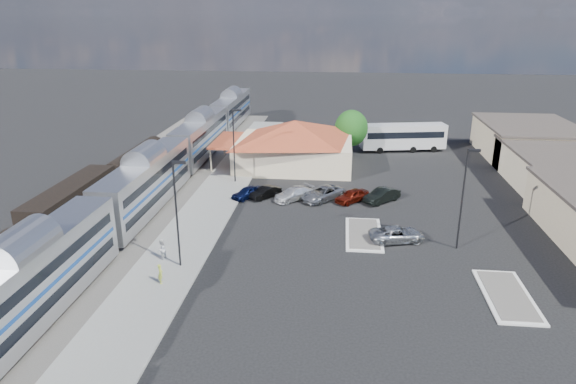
# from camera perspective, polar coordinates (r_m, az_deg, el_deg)

# --- Properties ---
(ground) EXTENTS (280.00, 280.00, 0.00)m
(ground) POSITION_cam_1_polar(r_m,az_deg,el_deg) (46.45, 3.53, -5.57)
(ground) COLOR black
(ground) RESTS_ON ground
(railbed) EXTENTS (16.00, 100.00, 0.12)m
(railbed) POSITION_cam_1_polar(r_m,az_deg,el_deg) (58.31, -17.16, -1.08)
(railbed) COLOR #4C4944
(railbed) RESTS_ON ground
(platform) EXTENTS (5.50, 92.00, 0.18)m
(platform) POSITION_cam_1_polar(r_m,az_deg,el_deg) (53.64, -9.08, -2.18)
(platform) COLOR gray
(platform) RESTS_ON ground
(passenger_train) EXTENTS (3.00, 104.00, 5.55)m
(passenger_train) POSITION_cam_1_polar(r_m,az_deg,el_deg) (54.39, -15.40, 0.77)
(passenger_train) COLOR silver
(passenger_train) RESTS_ON ground
(freight_cars) EXTENTS (2.80, 46.00, 4.00)m
(freight_cars) POSITION_cam_1_polar(r_m,az_deg,el_deg) (53.68, -22.86, -1.40)
(freight_cars) COLOR black
(freight_cars) RESTS_ON ground
(station_depot) EXTENTS (18.35, 12.24, 6.20)m
(station_depot) POSITION_cam_1_polar(r_m,az_deg,el_deg) (68.40, 0.70, 5.45)
(station_depot) COLOR beige
(station_depot) RESTS_ON ground
(traffic_island_south) EXTENTS (3.30, 7.50, 0.21)m
(traffic_island_south) POSITION_cam_1_polar(r_m,az_deg,el_deg) (48.27, 8.41, -4.63)
(traffic_island_south) COLOR silver
(traffic_island_south) RESTS_ON ground
(traffic_island_north) EXTENTS (3.30, 7.50, 0.21)m
(traffic_island_north) POSITION_cam_1_polar(r_m,az_deg,el_deg) (41.18, 23.18, -10.53)
(traffic_island_north) COLOR silver
(traffic_island_north) RESTS_ON ground
(lamp_plat_s) EXTENTS (1.08, 0.25, 9.00)m
(lamp_plat_s) POSITION_cam_1_polar(r_m,az_deg,el_deg) (40.76, -12.22, -1.50)
(lamp_plat_s) COLOR black
(lamp_plat_s) RESTS_ON ground
(lamp_plat_n) EXTENTS (1.08, 0.25, 9.00)m
(lamp_plat_n) POSITION_cam_1_polar(r_m,az_deg,el_deg) (61.12, -5.97, 5.79)
(lamp_plat_n) COLOR black
(lamp_plat_n) RESTS_ON ground
(lamp_lot) EXTENTS (1.08, 0.25, 9.00)m
(lamp_lot) POSITION_cam_1_polar(r_m,az_deg,el_deg) (45.67, 19.01, 0.14)
(lamp_lot) COLOR black
(lamp_lot) RESTS_ON ground
(tree_depot) EXTENTS (4.71, 4.71, 6.63)m
(tree_depot) POSITION_cam_1_polar(r_m,az_deg,el_deg) (73.78, 7.04, 7.04)
(tree_depot) COLOR #382314
(tree_depot) RESTS_ON ground
(suv) EXTENTS (5.41, 3.46, 1.39)m
(suv) POSITION_cam_1_polar(r_m,az_deg,el_deg) (47.23, 12.03, -4.63)
(suv) COLOR #A5A9AD
(suv) RESTS_ON ground
(coach_bus) EXTENTS (12.71, 5.02, 3.99)m
(coach_bus) POSITION_cam_1_polar(r_m,az_deg,el_deg) (78.24, 12.68, 6.12)
(coach_bus) COLOR white
(coach_bus) RESTS_ON ground
(person_a) EXTENTS (0.53, 0.66, 1.57)m
(person_a) POSITION_cam_1_polar(r_m,az_deg,el_deg) (40.21, -13.99, -8.79)
(person_a) COLOR #C0D141
(person_a) RESTS_ON platform
(person_b) EXTENTS (0.86, 0.99, 1.74)m
(person_b) POSITION_cam_1_polar(r_m,az_deg,el_deg) (43.87, -13.88, -6.19)
(person_b) COLOR white
(person_b) RESTS_ON platform
(parked_car_a) EXTENTS (3.67, 3.97, 1.32)m
(parked_car_a) POSITION_cam_1_polar(r_m,az_deg,el_deg) (57.05, -4.50, -0.05)
(parked_car_a) COLOR #0C143D
(parked_car_a) RESTS_ON ground
(parked_car_b) EXTENTS (3.58, 3.78, 1.27)m
(parked_car_b) POSITION_cam_1_polar(r_m,az_deg,el_deg) (57.03, -2.56, -0.04)
(parked_car_b) COLOR black
(parked_car_b) RESTS_ON ground
(parked_car_c) EXTENTS (4.84, 4.72, 1.39)m
(parked_car_c) POSITION_cam_1_polar(r_m,az_deg,el_deg) (56.36, 0.61, -0.20)
(parked_car_c) COLOR silver
(parked_car_c) RESTS_ON ground
(parked_car_d) EXTENTS (5.37, 5.68, 1.49)m
(parked_car_d) POSITION_cam_1_polar(r_m,az_deg,el_deg) (56.43, 3.88, -0.16)
(parked_car_d) COLOR gray
(parked_car_d) RESTS_ON ground
(parked_car_e) EXTENTS (4.13, 4.08, 1.41)m
(parked_car_e) POSITION_cam_1_polar(r_m,az_deg,el_deg) (56.15, 7.13, -0.42)
(parked_car_e) COLOR maroon
(parked_car_e) RESTS_ON ground
(parked_car_f) EXTENTS (4.35, 4.34, 1.50)m
(parked_car_f) POSITION_cam_1_polar(r_m,az_deg,el_deg) (56.59, 10.36, -0.38)
(parked_car_f) COLOR black
(parked_car_f) RESTS_ON ground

